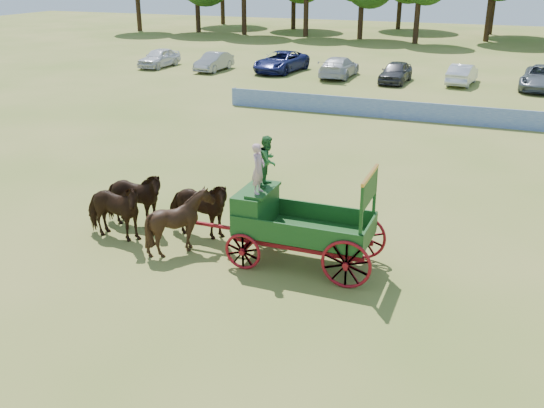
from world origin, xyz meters
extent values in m
plane|color=olive|center=(0.00, 0.00, 0.00)|extent=(160.00, 160.00, 0.00)
imported|color=black|center=(-9.22, -1.24, 0.97)|extent=(2.32, 1.11, 1.94)
imported|color=black|center=(-9.22, -0.14, 0.97)|extent=(2.41, 1.33, 1.94)
imported|color=black|center=(-6.82, -1.24, 0.97)|extent=(1.98, 1.82, 1.94)
imported|color=black|center=(-6.82, -0.14, 0.97)|extent=(2.30, 1.07, 1.94)
cube|color=maroon|center=(-4.62, -0.69, 0.60)|extent=(0.12, 2.00, 0.12)
cube|color=maroon|center=(-1.62, -0.69, 0.60)|extent=(0.12, 2.00, 0.12)
cube|color=maroon|center=(-3.12, -1.24, 0.72)|extent=(3.80, 0.10, 0.12)
cube|color=maroon|center=(-3.12, -0.14, 0.72)|extent=(3.80, 0.10, 0.12)
cube|color=maroon|center=(-5.52, -0.69, 0.75)|extent=(2.80, 0.09, 0.09)
cube|color=#174719|center=(-3.12, -0.69, 1.00)|extent=(3.80, 1.80, 0.10)
cube|color=#174719|center=(-3.12, -1.57, 1.30)|extent=(3.80, 0.06, 0.55)
cube|color=#174719|center=(-3.12, 0.19, 1.30)|extent=(3.80, 0.06, 0.55)
cube|color=#174719|center=(-1.24, -0.69, 1.30)|extent=(0.06, 1.80, 0.55)
cube|color=#174719|center=(-4.62, -0.69, 1.55)|extent=(0.85, 1.70, 1.05)
cube|color=#174719|center=(-4.37, -0.69, 2.12)|extent=(0.55, 1.50, 0.08)
cube|color=#174719|center=(-5.00, -0.69, 1.35)|extent=(0.10, 1.60, 0.65)
cube|color=#174719|center=(-4.82, -0.69, 1.05)|extent=(0.55, 1.60, 0.06)
cube|color=#174719|center=(-1.32, -1.49, 1.95)|extent=(0.08, 0.08, 1.80)
cube|color=#174719|center=(-1.32, 0.11, 1.95)|extent=(0.08, 0.08, 1.80)
cube|color=#174719|center=(-1.32, -0.69, 2.55)|extent=(0.07, 1.75, 0.75)
cube|color=#C48232|center=(-1.32, -0.69, 2.95)|extent=(0.08, 1.80, 0.09)
cube|color=#C48232|center=(-1.36, -0.69, 2.55)|extent=(0.02, 1.30, 0.12)
torus|color=maroon|center=(-4.62, -1.64, 0.55)|extent=(1.09, 0.09, 1.09)
torus|color=maroon|center=(-4.62, 0.26, 0.55)|extent=(1.09, 0.09, 1.09)
torus|color=maroon|center=(-1.62, -1.64, 0.70)|extent=(1.39, 0.09, 1.39)
torus|color=maroon|center=(-1.62, 0.26, 0.70)|extent=(1.39, 0.09, 1.39)
imported|color=#C697A1|center=(-4.37, -1.04, 2.87)|extent=(0.34, 0.52, 1.42)
imported|color=#26672E|center=(-4.37, -0.34, 2.89)|extent=(0.56, 0.71, 1.47)
cube|color=#1D439F|center=(-1.00, 18.00, 0.53)|extent=(26.00, 0.08, 1.05)
imported|color=silver|center=(-26.00, 29.31, 0.78)|extent=(2.03, 4.63, 1.55)
imported|color=gray|center=(-20.83, 29.26, 0.72)|extent=(1.68, 4.44, 1.45)
imported|color=navy|center=(-15.51, 30.70, 0.81)|extent=(3.41, 6.15, 1.63)
imported|color=silver|center=(-10.52, 30.03, 0.78)|extent=(2.18, 5.35, 1.55)
imported|color=#333338|center=(-6.03, 29.29, 0.77)|extent=(2.02, 4.58, 1.53)
imported|color=silver|center=(-1.41, 30.34, 0.73)|extent=(1.99, 4.56, 1.46)
imported|color=slate|center=(3.97, 30.33, 0.81)|extent=(3.28, 6.10, 1.63)
cylinder|color=#382314|center=(-44.00, 54.29, 2.67)|extent=(0.60, 0.60, 5.34)
cylinder|color=#382314|center=(-36.10, 55.63, 2.26)|extent=(0.60, 0.60, 4.52)
cylinder|color=#382314|center=(-29.52, 55.22, 2.74)|extent=(0.60, 0.60, 5.47)
cylinder|color=#382314|center=(-21.79, 55.98, 2.51)|extent=(0.60, 0.60, 5.02)
cylinder|color=#382314|center=(-15.08, 55.78, 2.20)|extent=(0.60, 0.60, 4.39)
cylinder|color=#382314|center=(-8.39, 53.76, 2.24)|extent=(0.60, 0.60, 4.49)
cylinder|color=#382314|center=(-1.24, 58.57, 2.50)|extent=(0.60, 0.60, 5.00)
cylinder|color=#382314|center=(-38.00, 66.86, 3.01)|extent=(0.60, 0.60, 6.01)
cylinder|color=#382314|center=(-26.15, 63.90, 2.30)|extent=(0.60, 0.60, 4.60)
cylinder|color=#382314|center=(-13.00, 68.85, 2.35)|extent=(0.60, 0.60, 4.71)
cylinder|color=#382314|center=(-1.23, 66.57, 2.91)|extent=(0.60, 0.60, 5.82)
camera|label=1|loc=(1.75, -15.72, 8.13)|focal=40.00mm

